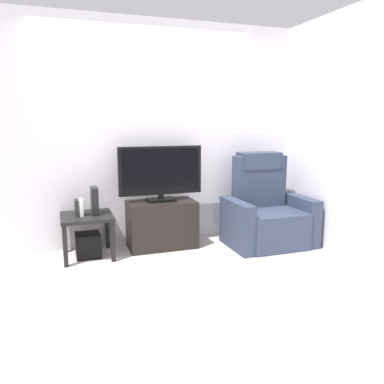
% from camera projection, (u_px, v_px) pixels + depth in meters
% --- Properties ---
extents(ground_plane, '(6.40, 6.40, 0.00)m').
position_uv_depth(ground_plane, '(176.00, 274.00, 3.77)').
color(ground_plane, '#BCB2AD').
extents(wall_back, '(6.40, 0.06, 2.60)m').
position_uv_depth(wall_back, '(147.00, 134.00, 4.58)').
color(wall_back, silver).
rests_on(wall_back, ground).
extents(wall_side, '(0.06, 4.48, 2.60)m').
position_uv_depth(wall_side, '(345.00, 136.00, 4.14)').
color(wall_side, silver).
rests_on(wall_side, ground).
extents(tv_stand, '(0.77, 0.43, 0.54)m').
position_uv_depth(tv_stand, '(162.00, 224.00, 4.54)').
color(tv_stand, black).
rests_on(tv_stand, ground).
extents(television, '(0.96, 0.20, 0.63)m').
position_uv_depth(television, '(161.00, 172.00, 4.45)').
color(television, black).
rests_on(television, tv_stand).
extents(recliner_armchair, '(0.98, 0.78, 1.08)m').
position_uv_depth(recliner_armchair, '(266.00, 213.00, 4.66)').
color(recliner_armchair, '#2D384C').
rests_on(recliner_armchair, ground).
extents(side_table, '(0.54, 0.54, 0.47)m').
position_uv_depth(side_table, '(87.00, 222.00, 4.19)').
color(side_table, black).
rests_on(side_table, ground).
extents(subwoofer_box, '(0.26, 0.26, 0.26)m').
position_uv_depth(subwoofer_box, '(88.00, 245.00, 4.24)').
color(subwoofer_box, black).
rests_on(subwoofer_box, ground).
extents(book_leftmost, '(0.04, 0.13, 0.18)m').
position_uv_depth(book_leftmost, '(77.00, 208.00, 4.11)').
color(book_leftmost, '#262626').
rests_on(book_leftmost, side_table).
extents(book_middle, '(0.04, 0.12, 0.18)m').
position_uv_depth(book_middle, '(81.00, 207.00, 4.12)').
color(book_middle, white).
rests_on(book_middle, side_table).
extents(game_console, '(0.07, 0.20, 0.29)m').
position_uv_depth(game_console, '(95.00, 201.00, 4.19)').
color(game_console, black).
rests_on(game_console, side_table).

